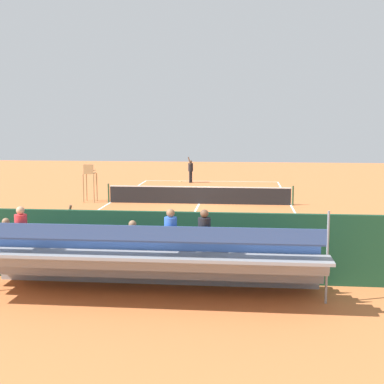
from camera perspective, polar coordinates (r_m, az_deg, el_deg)
ground_plane at (r=28.79m, az=0.78°, el=-1.30°), size 60.00×60.00×0.00m
court_line_markings at (r=28.82m, az=0.79°, el=-1.28°), size 10.10×22.20×0.01m
tennis_net at (r=28.71m, az=0.78°, el=-0.31°), size 10.30×0.10×1.07m
backdrop_wall at (r=14.95m, az=-3.78°, el=-5.91°), size 18.00×0.16×2.00m
bleacher_stand at (r=13.67m, az=-5.15°, el=-7.44°), size 9.06×2.40×2.48m
umpire_chair at (r=29.87m, az=-11.13°, el=1.43°), size 0.67×0.67×2.14m
courtside_bench at (r=15.58m, az=7.59°, el=-7.07°), size 1.80×0.40×0.93m
equipment_bag at (r=15.62m, az=-0.13°, el=-8.40°), size 0.90×0.36×0.36m
tennis_player at (r=38.61m, az=-0.15°, el=2.53°), size 0.46×0.56×1.93m
tennis_racket at (r=39.51m, az=-1.26°, el=1.19°), size 0.38×0.59×0.03m
tennis_ball_near at (r=36.14m, az=-3.48°, el=0.59°), size 0.07×0.07×0.07m
line_judge at (r=16.84m, az=-13.67°, el=-4.50°), size 0.45×0.56×1.93m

